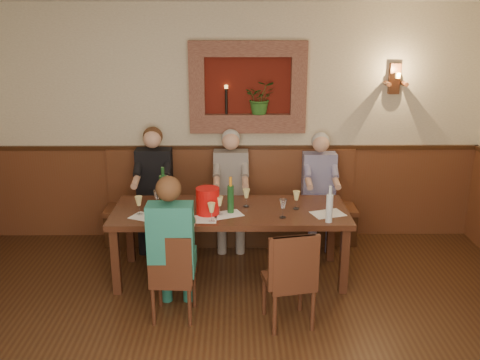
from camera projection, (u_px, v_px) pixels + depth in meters
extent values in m
cube|color=#C6B795|center=(231.00, 125.00, 6.38)|extent=(6.00, 0.04, 2.80)
cube|color=brown|center=(231.00, 193.00, 6.61)|extent=(6.00, 0.04, 1.10)
cube|color=#381E0F|center=(231.00, 148.00, 6.44)|extent=(6.02, 0.06, 0.05)
cube|color=#5A150C|center=(248.00, 87.00, 6.23)|extent=(1.00, 0.02, 0.70)
cube|color=#8D5D48|center=(248.00, 49.00, 6.06)|extent=(1.36, 0.12, 0.18)
cube|color=#8D5D48|center=(248.00, 125.00, 6.32)|extent=(1.36, 0.12, 0.18)
cube|color=#8D5D48|center=(197.00, 88.00, 6.18)|extent=(0.18, 0.12, 0.70)
cube|color=#8D5D48|center=(299.00, 88.00, 6.19)|extent=(0.18, 0.12, 0.70)
cube|color=#8D5D48|center=(248.00, 116.00, 6.29)|extent=(1.00, 0.14, 0.04)
imported|color=#2D6322|center=(261.00, 98.00, 6.22)|extent=(0.35, 0.30, 0.39)
cylinder|color=black|center=(226.00, 101.00, 6.23)|extent=(0.03, 0.03, 0.30)
cylinder|color=#FFBF59|center=(226.00, 87.00, 6.18)|extent=(0.04, 0.04, 0.04)
cube|color=brown|center=(394.00, 79.00, 6.18)|extent=(0.12, 0.08, 0.35)
cylinder|color=brown|center=(387.00, 84.00, 6.13)|extent=(0.05, 0.18, 0.05)
cylinder|color=brown|center=(404.00, 84.00, 6.13)|extent=(0.05, 0.18, 0.05)
cylinder|color=#FFBF59|center=(398.00, 75.00, 6.05)|extent=(0.06, 0.06, 0.06)
cube|color=#381B10|center=(230.00, 212.00, 5.48)|extent=(2.40, 0.90, 0.06)
cube|color=#381B10|center=(116.00, 262.00, 5.23)|extent=(0.08, 0.08, 0.69)
cube|color=#381B10|center=(344.00, 261.00, 5.25)|extent=(0.08, 0.08, 0.69)
cube|color=#381B10|center=(130.00, 232.00, 5.93)|extent=(0.08, 0.08, 0.69)
cube|color=#381B10|center=(331.00, 232.00, 5.95)|extent=(0.08, 0.08, 0.69)
cube|color=#381E0F|center=(231.00, 226.00, 6.50)|extent=(3.00, 0.40, 0.40)
cube|color=brown|center=(231.00, 209.00, 6.44)|extent=(3.00, 0.45, 0.06)
cube|color=brown|center=(231.00, 176.00, 6.51)|extent=(3.00, 0.06, 0.66)
cube|color=#381B10|center=(174.00, 298.00, 4.88)|extent=(0.38, 0.38, 0.36)
cube|color=#381B10|center=(174.00, 278.00, 4.82)|extent=(0.40, 0.40, 0.05)
cube|color=#381B10|center=(169.00, 261.00, 4.59)|extent=(0.38, 0.06, 0.45)
cube|color=#381B10|center=(288.00, 303.00, 4.78)|extent=(0.45, 0.45, 0.38)
cube|color=#381B10|center=(289.00, 281.00, 4.71)|extent=(0.48, 0.48, 0.05)
cube|color=#381B10|center=(296.00, 263.00, 4.46)|extent=(0.40, 0.12, 0.48)
cube|color=black|center=(155.00, 229.00, 6.34)|extent=(0.42, 0.44, 0.45)
cube|color=black|center=(154.00, 172.00, 6.31)|extent=(0.42, 0.22, 0.55)
sphere|color=#D8A384|center=(152.00, 139.00, 6.15)|extent=(0.21, 0.21, 0.21)
sphere|color=#4C2D19|center=(153.00, 137.00, 6.20)|extent=(0.23, 0.23, 0.23)
cube|color=#605A58|center=(231.00, 228.00, 6.36)|extent=(0.41, 0.42, 0.45)
cube|color=#605A58|center=(231.00, 173.00, 6.32)|extent=(0.41, 0.21, 0.53)
sphere|color=#D8A384|center=(231.00, 141.00, 6.17)|extent=(0.20, 0.20, 0.20)
sphere|color=#B2B2B2|center=(231.00, 139.00, 6.21)|extent=(0.22, 0.22, 0.22)
cube|color=navy|center=(319.00, 228.00, 6.37)|extent=(0.39, 0.41, 0.45)
cube|color=navy|center=(319.00, 174.00, 6.34)|extent=(0.39, 0.20, 0.51)
sphere|color=#D8A384|center=(321.00, 144.00, 6.19)|extent=(0.19, 0.19, 0.19)
sphere|color=#B2B2B2|center=(320.00, 141.00, 6.23)|extent=(0.21, 0.21, 0.21)
cube|color=#184D57|center=(175.00, 289.00, 4.94)|extent=(0.40, 0.42, 0.45)
cube|color=#184D57|center=(170.00, 233.00, 4.60)|extent=(0.40, 0.21, 0.52)
sphere|color=#D8A384|center=(169.00, 189.00, 4.53)|extent=(0.20, 0.20, 0.20)
sphere|color=#4C2D19|center=(168.00, 189.00, 4.48)|extent=(0.22, 0.22, 0.22)
cylinder|color=red|center=(208.00, 201.00, 5.32)|extent=(0.29, 0.29, 0.27)
cylinder|color=#19471E|center=(231.00, 199.00, 5.34)|extent=(0.09, 0.09, 0.28)
cylinder|color=orange|center=(231.00, 181.00, 5.29)|extent=(0.04, 0.04, 0.09)
cylinder|color=#19471E|center=(164.00, 192.00, 5.48)|extent=(0.09, 0.09, 0.34)
cylinder|color=#19471E|center=(163.00, 171.00, 5.42)|extent=(0.04, 0.04, 0.09)
cylinder|color=silver|center=(329.00, 209.00, 5.10)|extent=(0.07, 0.07, 0.27)
cylinder|color=silver|center=(330.00, 191.00, 5.05)|extent=(0.03, 0.03, 0.09)
cube|color=white|center=(146.00, 217.00, 5.26)|extent=(0.35, 0.31, 0.00)
cube|color=white|center=(227.00, 214.00, 5.33)|extent=(0.35, 0.31, 0.00)
cube|color=white|center=(328.00, 214.00, 5.35)|extent=(0.37, 0.31, 0.00)
cube|color=white|center=(202.00, 219.00, 5.20)|extent=(0.29, 0.21, 0.00)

